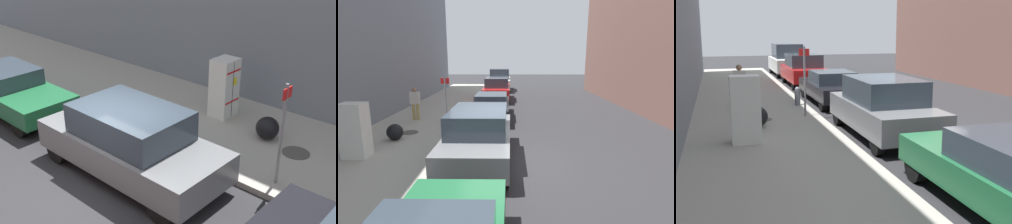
{
  "view_description": "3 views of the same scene",
  "coord_description": "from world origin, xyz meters",
  "views": [
    {
      "loc": [
        5.01,
        6.6,
        5.52
      ],
      "look_at": [
        -2.51,
        -0.23,
        0.92
      ],
      "focal_mm": 45.0,
      "sensor_mm": 36.0,
      "label": 1
    },
    {
      "loc": [
        0.21,
        -7.91,
        3.38
      ],
      "look_at": [
        0.06,
        1.75,
        1.29
      ],
      "focal_mm": 28.0,
      "sensor_mm": 36.0,
      "label": 2
    },
    {
      "loc": [
        -5.36,
        -11.03,
        3.1
      ],
      "look_at": [
        -1.81,
        0.76,
        0.67
      ],
      "focal_mm": 45.0,
      "sensor_mm": 36.0,
      "label": 3
    }
  ],
  "objects": [
    {
      "name": "street_sign_post",
      "position": [
        -2.53,
        3.04,
        1.49
      ],
      "size": [
        0.36,
        0.07,
        2.38
      ],
      "color": "slate",
      "rests_on": "sidewalk_slab"
    },
    {
      "name": "parked_sedan_green",
      "position": [
        -0.78,
        -5.38,
        0.72
      ],
      "size": [
        1.81,
        4.73,
        1.39
      ],
      "color": "#1E6038",
      "rests_on": "ground"
    },
    {
      "name": "parked_suv_gray",
      "position": [
        -0.78,
        0.17,
        0.88
      ],
      "size": [
        1.99,
        4.69,
        1.72
      ],
      "color": "slate",
      "rests_on": "ground"
    },
    {
      "name": "discarded_refrigerator",
      "position": [
        -4.72,
        0.02,
        1.04
      ],
      "size": [
        0.76,
        0.61,
        1.77
      ],
      "color": "silver",
      "rests_on": "sidewalk_slab"
    },
    {
      "name": "manhole_cover",
      "position": [
        -4.06,
        2.76,
        0.16
      ],
      "size": [
        0.7,
        0.7,
        0.02
      ],
      "primitive_type": "cylinder",
      "color": "#47443F",
      "rests_on": "sidewalk_slab"
    },
    {
      "name": "trash_bag",
      "position": [
        -4.26,
        1.79,
        0.47
      ],
      "size": [
        0.63,
        0.63,
        0.63
      ],
      "primitive_type": "sphere",
      "color": "black",
      "rests_on": "sidewalk_slab"
    },
    {
      "name": "ground_plane",
      "position": [
        0.0,
        0.0,
        0.0
      ],
      "size": [
        80.0,
        80.0,
        0.0
      ],
      "primitive_type": "plane",
      "color": "#28282B"
    },
    {
      "name": "sidewalk_slab",
      "position": [
        -4.16,
        0.0,
        0.08
      ],
      "size": [
        4.29,
        44.0,
        0.15
      ],
      "primitive_type": "cube",
      "color": "#9E998E",
      "rests_on": "ground"
    }
  ]
}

